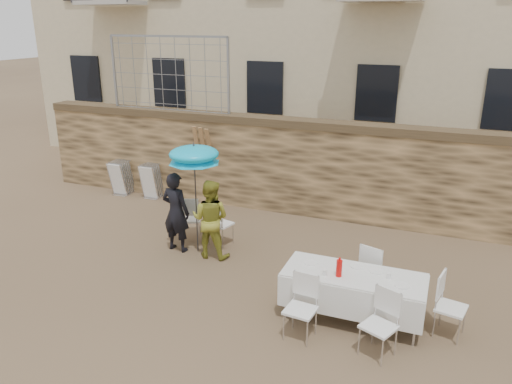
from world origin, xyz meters
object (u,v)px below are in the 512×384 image
at_px(man_suit, 176,212).
at_px(soda_bottle, 339,268).
at_px(couple_chair_left, 190,218).
at_px(table_chair_front_left, 300,309).
at_px(table_chair_back, 375,270).
at_px(chair_stack_right, 155,179).
at_px(chair_stack_left, 126,175).
at_px(couple_chair_right, 221,223).
at_px(banquet_table, 354,277).
at_px(table_chair_side, 451,306).
at_px(umbrella, 194,157).
at_px(woman_dress, 210,219).
at_px(table_chair_front_right, 379,325).

height_order(man_suit, soda_bottle, man_suit).
height_order(couple_chair_left, table_chair_front_left, same).
relative_size(man_suit, table_chair_back, 1.68).
distance_m(man_suit, chair_stack_right, 3.42).
relative_size(table_chair_back, chair_stack_left, 1.04).
height_order(man_suit, couple_chair_left, man_suit).
bearing_deg(couple_chair_right, banquet_table, 164.17).
bearing_deg(table_chair_side, umbrella, 88.15).
distance_m(man_suit, couple_chair_left, 0.64).
bearing_deg(woman_dress, couple_chair_left, -40.17).
bearing_deg(woman_dress, man_suit, -3.92).
relative_size(banquet_table, chair_stack_right, 2.28).
height_order(woman_dress, soda_bottle, woman_dress).
bearing_deg(soda_bottle, chair_stack_left, 149.20).
relative_size(couple_chair_right, banquet_table, 0.46).
height_order(umbrella, couple_chair_right, umbrella).
distance_m(soda_bottle, table_chair_side, 1.67).
bearing_deg(woman_dress, table_chair_front_right, 147.27).
bearing_deg(umbrella, man_suit, -165.96).
bearing_deg(woman_dress, banquet_table, 154.75).
bearing_deg(table_chair_side, woman_dress, 88.33).
relative_size(woman_dress, couple_chair_right, 1.61).
relative_size(woman_dress, table_chair_front_right, 1.61).
bearing_deg(table_chair_back, banquet_table, 94.48).
distance_m(soda_bottle, table_chair_front_right, 1.02).
bearing_deg(man_suit, couple_chair_right, -137.24).
height_order(umbrella, table_chair_front_right, umbrella).
height_order(banquet_table, table_chair_side, table_chair_side).
relative_size(couple_chair_left, banquet_table, 0.46).
distance_m(man_suit, table_chair_back, 3.96).
bearing_deg(umbrella, banquet_table, -20.78).
xyz_separation_m(chair_stack_left, chair_stack_right, (0.90, 0.00, 0.00)).
relative_size(table_chair_back, chair_stack_right, 1.04).
bearing_deg(chair_stack_right, table_chair_front_left, -40.55).
xyz_separation_m(couple_chair_left, chair_stack_left, (-3.07, 2.07, -0.02)).
relative_size(man_suit, woman_dress, 1.04).
xyz_separation_m(man_suit, table_chair_back, (3.93, -0.36, -0.33)).
bearing_deg(table_chair_side, soda_bottle, 110.85).
distance_m(woman_dress, table_chair_back, 3.21).
xyz_separation_m(table_chair_front_left, chair_stack_right, (-5.30, 4.53, -0.02)).
height_order(man_suit, banquet_table, man_suit).
height_order(couple_chair_right, soda_bottle, soda_bottle).
distance_m(umbrella, chair_stack_right, 3.89).
height_order(table_chair_front_left, chair_stack_right, table_chair_front_left).
distance_m(woman_dress, chair_stack_left, 4.64).
height_order(woman_dress, table_chair_side, woman_dress).
relative_size(umbrella, couple_chair_right, 2.13).
bearing_deg(table_chair_front_right, woman_dress, 174.83).
xyz_separation_m(couple_chair_right, chair_stack_right, (-2.87, 2.07, -0.02)).
relative_size(couple_chair_left, soda_bottle, 3.69).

